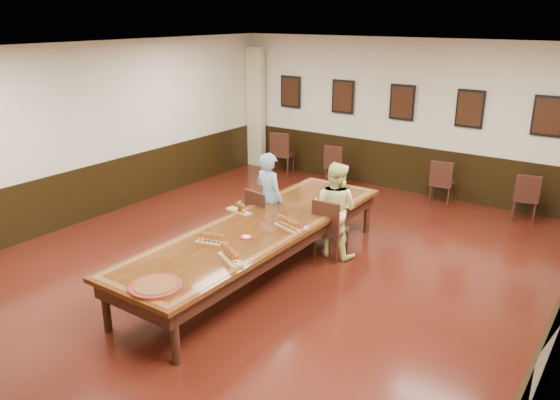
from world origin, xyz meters
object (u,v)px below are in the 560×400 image
Objects in this scene: chair_man at (265,217)px; chair_woman at (331,228)px; conference_table at (260,234)px; spare_chair_a at (283,153)px; person_woman at (335,209)px; spare_chair_d at (526,197)px; person_man at (269,199)px; spare_chair_c at (442,182)px; spare_chair_b at (336,165)px; carved_platter at (156,286)px.

chair_man is 1.00× the size of chair_woman.
chair_woman is at bearing 62.26° from conference_table.
person_woman is (3.30, -3.34, 0.25)m from spare_chair_a.
spare_chair_d is (5.44, 0.02, -0.06)m from spare_chair_a.
chair_man is 0.31m from person_man.
spare_chair_c is 4.70m from conference_table.
chair_man is 0.64× the size of person_woman.
carved_platter is (1.44, -6.68, 0.31)m from spare_chair_b.
person_woman is 3.40m from carved_platter.
chair_man is 0.95× the size of spare_chair_a.
spare_chair_b is at bearing -67.96° from chair_man.
chair_woman is at bearing 119.67° from spare_chair_a.
spare_chair_a is 4.70m from person_woman.
spare_chair_d is (2.13, 3.47, -0.03)m from chair_woman.
conference_table is 7.08× the size of carved_platter.
chair_man reaches higher than spare_chair_b.
spare_chair_c is 0.61× the size of person_woman.
spare_chair_d reaches higher than carved_platter.
conference_table is (0.54, -0.96, -0.17)m from person_man.
spare_chair_c is 0.59× the size of person_man.
spare_chair_a is 0.21× the size of conference_table.
spare_chair_d is 5.30m from conference_table.
person_man reaches higher than conference_table.
person_man reaches higher than spare_chair_d.
chair_man is at bearing 90.00° from person_man.
spare_chair_c is 6.82m from carved_platter.
person_man reaches higher than spare_chair_c.
person_woman reaches higher than spare_chair_d.
person_woman is at bearing -90.00° from chair_woman.
spare_chair_a is at bearing -6.77° from spare_chair_c.
chair_woman is 1.16m from person_man.
chair_man is at bearing 13.53° from person_woman.
chair_man is 1.07× the size of spare_chair_d.
spare_chair_a is at bearing -12.33° from spare_chair_d.
spare_chair_b is 2.38m from spare_chair_c.
spare_chair_d is 0.18× the size of conference_table.
chair_man is at bearing 106.51° from spare_chair_a.
spare_chair_b is 1.31× the size of carved_platter.
spare_chair_a is at bearing -48.68° from chair_woman.
person_woman reaches higher than spare_chair_a.
spare_chair_a is at bearing -47.15° from person_man.
person_man is at bearing 8.85° from person_woman.
conference_table is at bearing 68.89° from spare_chair_c.
spare_chair_c is 1.31× the size of carved_platter.
chair_woman is 1.05× the size of spare_chair_b.
person_man is at bearing 57.86° from spare_chair_c.
person_man reaches higher than chair_woman.
carved_platter is at bearing 81.01° from person_woman.
spare_chair_c is at bearing -103.68° from person_man.
chair_man reaches higher than spare_chair_c.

